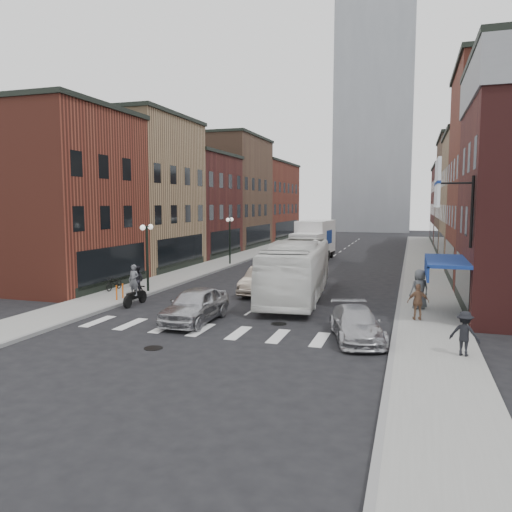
{
  "coord_description": "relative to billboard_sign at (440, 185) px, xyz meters",
  "views": [
    {
      "loc": [
        7.55,
        -22.07,
        5.38
      ],
      "look_at": [
        -0.83,
        4.59,
        2.39
      ],
      "focal_mm": 35.0,
      "sensor_mm": 36.0,
      "label": 1
    }
  ],
  "objects": [
    {
      "name": "box_truck",
      "position": [
        -9.77,
        22.92,
        -4.3
      ],
      "size": [
        2.98,
        8.69,
        3.72
      ],
      "rotation": [
        0.0,
        0.0,
        -0.07
      ],
      "color": "silver",
      "rests_on": "ground"
    },
    {
      "name": "sedan_left_near",
      "position": [
        -10.3,
        -2.28,
        -5.35
      ],
      "size": [
        1.9,
        4.63,
        1.57
      ],
      "primitive_type": "imported",
      "rotation": [
        0.0,
        0.0,
        -0.01
      ],
      "color": "#B0B0B5",
      "rests_on": "ground"
    },
    {
      "name": "crosswalk_stripes",
      "position": [
        -8.59,
        -3.5,
        -6.13
      ],
      "size": [
        12.0,
        2.2,
        0.01
      ],
      "primitive_type": "cube",
      "color": "silver",
      "rests_on": "ground"
    },
    {
      "name": "awning_blue",
      "position": [
        0.34,
        2.0,
        -3.5
      ],
      "size": [
        1.8,
        5.0,
        0.78
      ],
      "color": "navy",
      "rests_on": "ground"
    },
    {
      "name": "ground",
      "position": [
        -8.59,
        -0.5,
        -6.13
      ],
      "size": [
        160.0,
        160.0,
        0.0
      ],
      "primitive_type": "plane",
      "color": "black",
      "rests_on": "ground"
    },
    {
      "name": "streetlamp_far",
      "position": [
        -15.99,
        17.5,
        -3.22
      ],
      "size": [
        0.32,
        1.22,
        4.11
      ],
      "color": "black",
      "rests_on": "ground"
    },
    {
      "name": "bike_rack",
      "position": [
        -16.19,
        0.8,
        -5.58
      ],
      "size": [
        0.08,
        0.68,
        0.8
      ],
      "color": "#D8590C",
      "rests_on": "sidewalk_left"
    },
    {
      "name": "ped_right_a",
      "position": [
        0.79,
        -4.5,
        -5.21
      ],
      "size": [
        1.1,
        0.77,
        1.55
      ],
      "primitive_type": "imported",
      "rotation": [
        0.0,
        0.0,
        2.84
      ],
      "color": "black",
      "rests_on": "sidewalk_right"
    },
    {
      "name": "sidewalk_left",
      "position": [
        -17.09,
        21.5,
        -6.06
      ],
      "size": [
        3.0,
        74.0,
        0.15
      ],
      "primitive_type": "cube",
      "color": "gray",
      "rests_on": "ground"
    },
    {
      "name": "billboard_sign",
      "position": [
        0.0,
        0.0,
        0.0
      ],
      "size": [
        1.52,
        3.0,
        3.7
      ],
      "color": "black",
      "rests_on": "ground"
    },
    {
      "name": "bldg_right_mid_b",
      "position": [
        6.41,
        23.5,
        -0.48
      ],
      "size": [
        10.3,
        10.2,
        11.3
      ],
      "color": "#9B7956",
      "rests_on": "ground"
    },
    {
      "name": "bldg_left_far_a",
      "position": [
        -23.58,
        34.5,
        0.52
      ],
      "size": [
        10.3,
        12.2,
        13.3
      ],
      "color": "brown",
      "rests_on": "ground"
    },
    {
      "name": "ped_left_solo",
      "position": [
        -15.99,
        2.3,
        -5.16
      ],
      "size": [
        0.82,
        0.48,
        1.65
      ],
      "primitive_type": "imported",
      "rotation": [
        0.0,
        0.0,
        3.17
      ],
      "color": "black",
      "rests_on": "sidewalk_left"
    },
    {
      "name": "ped_right_b",
      "position": [
        -0.69,
        0.56,
        -5.17
      ],
      "size": [
        1.02,
        0.64,
        1.63
      ],
      "primitive_type": "imported",
      "rotation": [
        0.0,
        0.0,
        3.32
      ],
      "color": "#886045",
      "rests_on": "sidewalk_right"
    },
    {
      "name": "curb_right",
      "position": [
        -1.59,
        21.5,
        -6.13
      ],
      "size": [
        0.2,
        74.0,
        0.16
      ],
      "primitive_type": "cube",
      "color": "gray",
      "rests_on": "ground"
    },
    {
      "name": "motorcycle_rider",
      "position": [
        -14.85,
        0.12,
        -5.12
      ],
      "size": [
        0.63,
        2.14,
        2.17
      ],
      "rotation": [
        0.0,
        0.0,
        -0.09
      ],
      "color": "black",
      "rests_on": "ground"
    },
    {
      "name": "sidewalk_right",
      "position": [
        -0.09,
        21.5,
        -6.06
      ],
      "size": [
        3.0,
        74.0,
        0.15
      ],
      "primitive_type": "cube",
      "color": "gray",
      "rests_on": "ground"
    },
    {
      "name": "bldg_left_far_b",
      "position": [
        -23.58,
        48.5,
        -0.48
      ],
      "size": [
        10.3,
        16.2,
        11.3
      ],
      "color": "maroon",
      "rests_on": "ground"
    },
    {
      "name": "ped_right_c",
      "position": [
        -0.6,
        3.07,
        -5.0
      ],
      "size": [
        1.15,
        1.02,
        1.97
      ],
      "primitive_type": "imported",
      "rotation": [
        0.0,
        0.0,
        3.66
      ],
      "color": "slate",
      "rests_on": "sidewalk_right"
    },
    {
      "name": "curb_car",
      "position": [
        -3.02,
        -3.06,
        -5.5
      ],
      "size": [
        2.89,
        4.67,
        1.26
      ],
      "primitive_type": "imported",
      "rotation": [
        0.0,
        0.0,
        0.28
      ],
      "color": "#A9A9AD",
      "rests_on": "ground"
    },
    {
      "name": "bldg_left_mid_b",
      "position": [
        -23.58,
        23.5,
        -0.98
      ],
      "size": [
        10.3,
        10.2,
        10.3
      ],
      "color": "#471A19",
      "rests_on": "ground"
    },
    {
      "name": "distant_tower",
      "position": [
        -8.59,
        77.5,
        18.87
      ],
      "size": [
        14.0,
        14.0,
        50.0
      ],
      "primitive_type": "cube",
      "color": "#9399A0",
      "rests_on": "ground"
    },
    {
      "name": "streetlamp_near",
      "position": [
        -15.99,
        3.5,
        -3.22
      ],
      "size": [
        0.32,
        1.22,
        4.11
      ],
      "color": "black",
      "rests_on": "ground"
    },
    {
      "name": "bldg_right_far_b",
      "position": [
        6.41,
        48.5,
        -0.98
      ],
      "size": [
        10.3,
        16.2,
        10.3
      ],
      "color": "#471A19",
      "rests_on": "ground"
    },
    {
      "name": "sedan_left_far",
      "position": [
        -9.39,
        5.5,
        -5.33
      ],
      "size": [
        1.77,
        4.89,
        1.6
      ],
      "primitive_type": "imported",
      "rotation": [
        0.0,
        0.0,
        -0.02
      ],
      "color": "#A69887",
      "rests_on": "ground"
    },
    {
      "name": "transit_bus",
      "position": [
        -7.2,
        4.8,
        -4.51
      ],
      "size": [
        3.8,
        11.87,
        3.25
      ],
      "primitive_type": "imported",
      "rotation": [
        0.0,
        0.0,
        0.09
      ],
      "color": "white",
      "rests_on": "ground"
    },
    {
      "name": "parked_bicycle",
      "position": [
        -18.06,
        3.13,
        -5.57
      ],
      "size": [
        0.55,
        1.56,
        0.82
      ],
      "primitive_type": "imported",
      "rotation": [
        0.0,
        0.0,
        0.0
      ],
      "color": "black",
      "rests_on": "sidewalk_left"
    },
    {
      "name": "bldg_left_mid_a",
      "position": [
        -23.58,
        13.5,
        0.02
      ],
      "size": [
        10.3,
        10.2,
        12.3
      ],
      "color": "#9B7956",
      "rests_on": "ground"
    },
    {
      "name": "bldg_right_far_a",
      "position": [
        6.41,
        34.5,
        0.02
      ],
      "size": [
        10.3,
        12.2,
        12.3
      ],
      "color": "brown",
      "rests_on": "ground"
    },
    {
      "name": "curb_left",
      "position": [
        -15.59,
        21.5,
        -6.13
      ],
      "size": [
        0.2,
        74.0,
        0.16
      ],
      "primitive_type": "cube",
      "color": "gray",
      "rests_on": "ground"
    },
    {
      "name": "bldg_left_near",
      "position": [
        -23.58,
        4.0,
        -0.48
      ],
      "size": [
        10.3,
        9.2,
        11.3
      ],
      "color": "maroon",
      "rests_on": "ground"
    }
  ]
}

